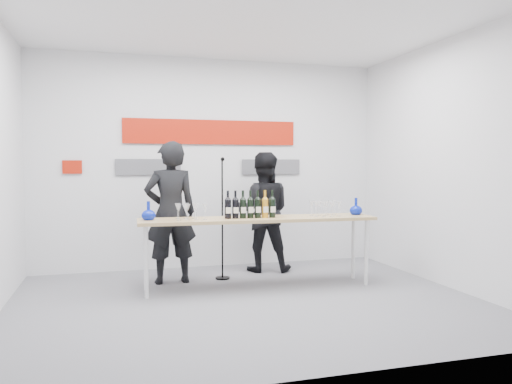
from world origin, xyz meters
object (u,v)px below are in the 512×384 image
(presenter_left, at_px, (170,213))
(presenter_right, at_px, (263,212))
(tasting_table, at_px, (258,223))
(mic_stand, at_px, (222,242))

(presenter_left, height_order, presenter_right, presenter_left)
(tasting_table, xyz_separation_m, presenter_left, (-0.98, 0.55, 0.10))
(presenter_left, xyz_separation_m, mic_stand, (0.67, 0.03, -0.40))
(presenter_left, relative_size, mic_stand, 1.12)
(presenter_left, distance_m, presenter_right, 1.37)
(tasting_table, distance_m, mic_stand, 0.72)
(mic_stand, bearing_deg, presenter_left, 178.34)
(tasting_table, height_order, mic_stand, mic_stand)
(presenter_left, bearing_deg, tasting_table, 147.90)
(presenter_right, distance_m, mic_stand, 0.81)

